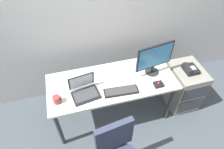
{
  "coord_description": "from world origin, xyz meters",
  "views": [
    {
      "loc": [
        -0.44,
        -1.6,
        2.51
      ],
      "look_at": [
        0.0,
        0.0,
        0.84
      ],
      "focal_mm": 31.13,
      "sensor_mm": 36.0,
      "label": 1
    }
  ],
  "objects_px": {
    "keyboard": "(121,91)",
    "coffee_mug": "(57,100)",
    "desk_phone": "(190,69)",
    "file_cabinet": "(183,86)",
    "laptop": "(84,90)",
    "paper_notepad": "(110,80)",
    "monitor_main": "(155,58)",
    "trackball_mouse": "(158,84)"
  },
  "relations": [
    {
      "from": "file_cabinet",
      "to": "desk_phone",
      "type": "height_order",
      "value": "desk_phone"
    },
    {
      "from": "file_cabinet",
      "to": "desk_phone",
      "type": "distance_m",
      "value": 0.37
    },
    {
      "from": "keyboard",
      "to": "coffee_mug",
      "type": "height_order",
      "value": "coffee_mug"
    },
    {
      "from": "desk_phone",
      "to": "monitor_main",
      "type": "bearing_deg",
      "value": 171.84
    },
    {
      "from": "trackball_mouse",
      "to": "paper_notepad",
      "type": "distance_m",
      "value": 0.6
    },
    {
      "from": "monitor_main",
      "to": "paper_notepad",
      "type": "relative_size",
      "value": 2.41
    },
    {
      "from": "paper_notepad",
      "to": "trackball_mouse",
      "type": "bearing_deg",
      "value": -23.62
    },
    {
      "from": "coffee_mug",
      "to": "trackball_mouse",
      "type": "bearing_deg",
      "value": -3.39
    },
    {
      "from": "keyboard",
      "to": "trackball_mouse",
      "type": "xyz_separation_m",
      "value": [
        0.47,
        -0.03,
        0.01
      ]
    },
    {
      "from": "keyboard",
      "to": "file_cabinet",
      "type": "bearing_deg",
      "value": 8.55
    },
    {
      "from": "trackball_mouse",
      "to": "monitor_main",
      "type": "bearing_deg",
      "value": 85.16
    },
    {
      "from": "keyboard",
      "to": "paper_notepad",
      "type": "height_order",
      "value": "keyboard"
    },
    {
      "from": "desk_phone",
      "to": "file_cabinet",
      "type": "bearing_deg",
      "value": 63.22
    },
    {
      "from": "desk_phone",
      "to": "keyboard",
      "type": "xyz_separation_m",
      "value": [
        -1.02,
        -0.14,
        0.02
      ]
    },
    {
      "from": "keyboard",
      "to": "laptop",
      "type": "bearing_deg",
      "value": 167.05
    },
    {
      "from": "desk_phone",
      "to": "laptop",
      "type": "distance_m",
      "value": 1.45
    },
    {
      "from": "monitor_main",
      "to": "coffee_mug",
      "type": "height_order",
      "value": "monitor_main"
    },
    {
      "from": "desk_phone",
      "to": "paper_notepad",
      "type": "xyz_separation_m",
      "value": [
        -1.1,
        0.08,
        0.01
      ]
    },
    {
      "from": "keyboard",
      "to": "laptop",
      "type": "distance_m",
      "value": 0.44
    },
    {
      "from": "trackball_mouse",
      "to": "desk_phone",
      "type": "bearing_deg",
      "value": 16.75
    },
    {
      "from": "coffee_mug",
      "to": "paper_notepad",
      "type": "height_order",
      "value": "coffee_mug"
    },
    {
      "from": "trackball_mouse",
      "to": "file_cabinet",
      "type": "bearing_deg",
      "value": 18.05
    },
    {
      "from": "laptop",
      "to": "coffee_mug",
      "type": "bearing_deg",
      "value": -170.75
    },
    {
      "from": "laptop",
      "to": "trackball_mouse",
      "type": "distance_m",
      "value": 0.9
    },
    {
      "from": "trackball_mouse",
      "to": "coffee_mug",
      "type": "bearing_deg",
      "value": 176.61
    },
    {
      "from": "keyboard",
      "to": "laptop",
      "type": "xyz_separation_m",
      "value": [
        -0.42,
        0.1,
        0.04
      ]
    },
    {
      "from": "keyboard",
      "to": "desk_phone",
      "type": "bearing_deg",
      "value": 7.72
    },
    {
      "from": "trackball_mouse",
      "to": "paper_notepad",
      "type": "relative_size",
      "value": 0.53
    },
    {
      "from": "file_cabinet",
      "to": "coffee_mug",
      "type": "height_order",
      "value": "coffee_mug"
    },
    {
      "from": "monitor_main",
      "to": "laptop",
      "type": "relative_size",
      "value": 1.45
    },
    {
      "from": "laptop",
      "to": "coffee_mug",
      "type": "relative_size",
      "value": 3.67
    },
    {
      "from": "desk_phone",
      "to": "monitor_main",
      "type": "distance_m",
      "value": 0.59
    },
    {
      "from": "keyboard",
      "to": "monitor_main",
      "type": "bearing_deg",
      "value": 23.47
    },
    {
      "from": "keyboard",
      "to": "trackball_mouse",
      "type": "bearing_deg",
      "value": -3.23
    },
    {
      "from": "monitor_main",
      "to": "coffee_mug",
      "type": "distance_m",
      "value": 1.26
    },
    {
      "from": "desk_phone",
      "to": "laptop",
      "type": "height_order",
      "value": "laptop"
    },
    {
      "from": "paper_notepad",
      "to": "file_cabinet",
      "type": "bearing_deg",
      "value": -3.07
    },
    {
      "from": "desk_phone",
      "to": "monitor_main",
      "type": "height_order",
      "value": "monitor_main"
    },
    {
      "from": "desk_phone",
      "to": "trackball_mouse",
      "type": "height_order",
      "value": "trackball_mouse"
    },
    {
      "from": "file_cabinet",
      "to": "coffee_mug",
      "type": "bearing_deg",
      "value": -176.47
    },
    {
      "from": "keyboard",
      "to": "laptop",
      "type": "height_order",
      "value": "laptop"
    },
    {
      "from": "paper_notepad",
      "to": "laptop",
      "type": "bearing_deg",
      "value": -161.34
    }
  ]
}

